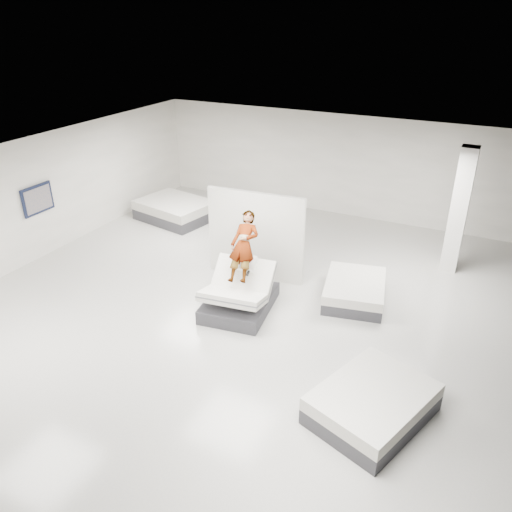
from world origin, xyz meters
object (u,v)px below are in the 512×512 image
at_px(divider_panel, 255,236).
at_px(column, 459,211).
at_px(hero_bed, 239,296).
at_px(wall_poster, 38,199).
at_px(remote, 248,273).
at_px(flat_bed_right_near, 372,404).
at_px(flat_bed_right_far, 355,290).
at_px(person, 244,257).
at_px(flat_bed_left_far, 175,210).

xyz_separation_m(divider_panel, column, (4.30, 2.58, 0.49)).
distance_m(hero_bed, wall_poster, 6.13).
bearing_deg(column, remote, -131.93).
xyz_separation_m(hero_bed, remote, (0.22, -0.00, 0.62)).
relative_size(remote, flat_bed_right_near, 0.06).
bearing_deg(flat_bed_right_near, flat_bed_right_far, 110.70).
distance_m(person, remote, 0.45).
bearing_deg(flat_bed_left_far, flat_bed_right_near, -36.26).
distance_m(hero_bed, remote, 0.66).
xyz_separation_m(flat_bed_left_far, wall_poster, (-1.65, -3.69, 1.30)).
xyz_separation_m(remote, divider_panel, (-0.59, 1.55, 0.14)).
bearing_deg(divider_panel, flat_bed_right_far, -4.88).
xyz_separation_m(person, remote, (0.27, -0.32, -0.19)).
distance_m(hero_bed, flat_bed_left_far, 5.79).
xyz_separation_m(hero_bed, person, (-0.04, 0.31, 0.80)).
height_order(flat_bed_right_near, wall_poster, wall_poster).
bearing_deg(remote, divider_panel, 102.83).
relative_size(divider_panel, flat_bed_right_near, 1.05).
relative_size(remote, flat_bed_right_far, 0.07).
bearing_deg(remote, hero_bed, 171.64).
bearing_deg(flat_bed_left_far, person, -39.14).
bearing_deg(divider_panel, hero_bed, -81.54).
bearing_deg(divider_panel, flat_bed_right_near, -46.97).
relative_size(column, wall_poster, 3.37).
height_order(flat_bed_right_near, column, column).
bearing_deg(flat_bed_right_near, column, 85.90).
height_order(hero_bed, remote, hero_bed).
xyz_separation_m(divider_panel, flat_bed_right_far, (2.55, 0.00, -0.87)).
height_order(divider_panel, wall_poster, divider_panel).
bearing_deg(flat_bed_right_near, person, 147.55).
xyz_separation_m(flat_bed_right_near, column, (0.43, 6.07, 1.33)).
xyz_separation_m(flat_bed_right_far, flat_bed_left_far, (-6.53, 2.27, 0.06)).
relative_size(divider_panel, column, 0.76).
relative_size(person, remote, 11.68).
xyz_separation_m(hero_bed, column, (3.93, 4.13, 1.25)).
bearing_deg(wall_poster, divider_panel, 14.15).
relative_size(remote, wall_poster, 0.15).
distance_m(person, column, 5.53).
bearing_deg(person, flat_bed_right_near, -40.49).
bearing_deg(remote, person, 122.15).
xyz_separation_m(flat_bed_right_near, flat_bed_left_far, (-7.85, 5.76, 0.04)).
xyz_separation_m(hero_bed, flat_bed_left_far, (-4.35, 3.82, -0.05)).
xyz_separation_m(column, wall_poster, (-9.93, -4.00, 0.00)).
bearing_deg(flat_bed_right_far, divider_panel, -179.95).
bearing_deg(wall_poster, person, 1.80).
bearing_deg(person, hero_bed, -90.00).
bearing_deg(flat_bed_right_near, hero_bed, 151.02).
distance_m(remote, flat_bed_left_far, 6.00).
xyz_separation_m(person, column, (3.98, 3.81, 0.44)).
height_order(divider_panel, column, column).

